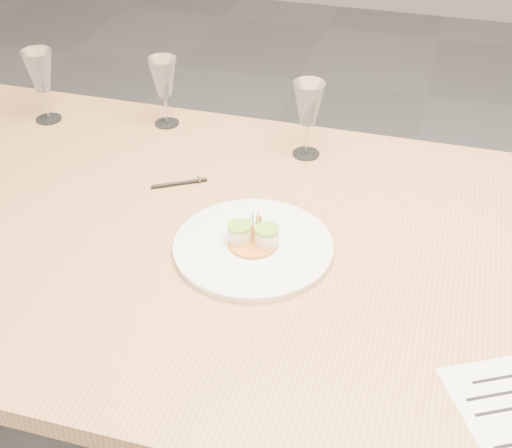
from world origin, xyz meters
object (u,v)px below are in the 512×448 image
(dining_table, at_px, (373,290))
(wine_glass_1, at_px, (163,79))
(wine_glass_2, at_px, (308,105))
(dinner_plate, at_px, (253,246))
(ballpoint_pen, at_px, (179,183))
(wine_glass_0, at_px, (40,72))

(dining_table, bearing_deg, wine_glass_1, 145.10)
(wine_glass_1, bearing_deg, wine_glass_2, -7.83)
(dinner_plate, bearing_deg, ballpoint_pen, 140.97)
(wine_glass_0, bearing_deg, ballpoint_pen, -24.36)
(ballpoint_pen, bearing_deg, wine_glass_0, 125.17)
(dinner_plate, height_order, wine_glass_2, wine_glass_2)
(wine_glass_0, xyz_separation_m, wine_glass_1, (0.30, 0.06, -0.01))
(dinner_plate, relative_size, wine_glass_2, 1.69)
(ballpoint_pen, bearing_deg, wine_glass_2, 9.83)
(wine_glass_1, bearing_deg, wine_glass_0, -168.50)
(dining_table, xyz_separation_m, dinner_plate, (-0.24, -0.02, 0.08))
(dining_table, height_order, dinner_plate, dinner_plate)
(dinner_plate, xyz_separation_m, wine_glass_2, (0.02, 0.38, 0.12))
(dinner_plate, bearing_deg, wine_glass_0, 150.12)
(ballpoint_pen, relative_size, wine_glass_2, 0.61)
(wine_glass_0, relative_size, wine_glass_2, 1.01)
(dining_table, height_order, wine_glass_2, wine_glass_2)
(wine_glass_0, bearing_deg, wine_glass_1, 11.50)
(dinner_plate, relative_size, ballpoint_pen, 2.77)
(dining_table, relative_size, dinner_plate, 7.73)
(ballpoint_pen, xyz_separation_m, wine_glass_2, (0.24, 0.20, 0.12))
(wine_glass_2, bearing_deg, ballpoint_pen, -139.70)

